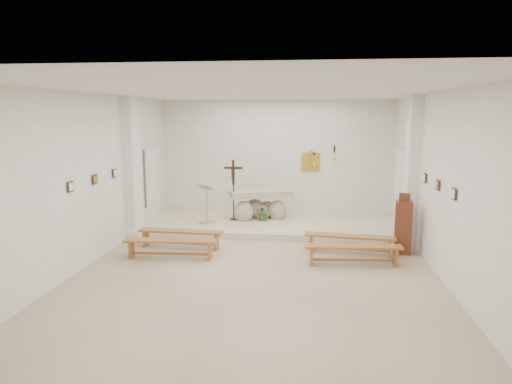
# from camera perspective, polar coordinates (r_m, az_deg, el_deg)

# --- Properties ---
(ground) EXTENTS (7.00, 10.00, 0.00)m
(ground) POSITION_cam_1_polar(r_m,az_deg,el_deg) (9.39, 0.24, -9.35)
(ground) COLOR #C9B491
(ground) RESTS_ON ground
(wall_left) EXTENTS (0.02, 10.00, 3.50)m
(wall_left) POSITION_cam_1_polar(r_m,az_deg,el_deg) (9.97, -20.11, 1.52)
(wall_left) COLOR white
(wall_left) RESTS_ON ground
(wall_right) EXTENTS (0.02, 10.00, 3.50)m
(wall_right) POSITION_cam_1_polar(r_m,az_deg,el_deg) (9.27, 22.22, 0.81)
(wall_right) COLOR white
(wall_right) RESTS_ON ground
(wall_back) EXTENTS (7.00, 0.02, 3.50)m
(wall_back) POSITION_cam_1_polar(r_m,az_deg,el_deg) (13.91, 2.49, 4.26)
(wall_back) COLOR white
(wall_back) RESTS_ON ground
(ceiling) EXTENTS (7.00, 10.00, 0.02)m
(ceiling) POSITION_cam_1_polar(r_m,az_deg,el_deg) (8.89, 0.26, 12.43)
(ceiling) COLOR silver
(ceiling) RESTS_ON wall_back
(sanctuary_platform) EXTENTS (6.98, 3.00, 0.15)m
(sanctuary_platform) POSITION_cam_1_polar(r_m,az_deg,el_deg) (12.72, 1.96, -3.90)
(sanctuary_platform) COLOR beige
(sanctuary_platform) RESTS_ON ground
(pilaster_left) EXTENTS (0.26, 0.55, 3.50)m
(pilaster_left) POSITION_cam_1_polar(r_m,az_deg,el_deg) (11.74, -15.25, 2.92)
(pilaster_left) COLOR white
(pilaster_left) RESTS_ON ground
(pilaster_right) EXTENTS (0.26, 0.55, 3.50)m
(pilaster_right) POSITION_cam_1_polar(r_m,az_deg,el_deg) (11.17, 18.90, 2.41)
(pilaster_right) COLOR white
(pilaster_right) RESTS_ON ground
(gold_wall_relief) EXTENTS (0.55, 0.04, 0.55)m
(gold_wall_relief) POSITION_cam_1_polar(r_m,az_deg,el_deg) (13.86, 6.82, 3.77)
(gold_wall_relief) COLOR gold
(gold_wall_relief) RESTS_ON wall_back
(sanctuary_lamp) EXTENTS (0.11, 0.36, 0.44)m
(sanctuary_lamp) POSITION_cam_1_polar(r_m,az_deg,el_deg) (13.61, 9.80, 4.26)
(sanctuary_lamp) COLOR black
(sanctuary_lamp) RESTS_ON wall_back
(station_frame_left_front) EXTENTS (0.03, 0.20, 0.20)m
(station_frame_left_front) POSITION_cam_1_polar(r_m,az_deg,el_deg) (9.27, -22.18, 0.62)
(station_frame_left_front) COLOR #382518
(station_frame_left_front) RESTS_ON wall_left
(station_frame_left_mid) EXTENTS (0.03, 0.20, 0.20)m
(station_frame_left_mid) POSITION_cam_1_polar(r_m,az_deg,el_deg) (10.15, -19.50, 1.52)
(station_frame_left_mid) COLOR #382518
(station_frame_left_mid) RESTS_ON wall_left
(station_frame_left_rear) EXTENTS (0.03, 0.20, 0.20)m
(station_frame_left_rear) POSITION_cam_1_polar(r_m,az_deg,el_deg) (11.05, -17.25, 2.26)
(station_frame_left_rear) COLOR #382518
(station_frame_left_rear) RESTS_ON wall_left
(station_frame_right_front) EXTENTS (0.03, 0.20, 0.20)m
(station_frame_right_front) POSITION_cam_1_polar(r_m,az_deg,el_deg) (8.52, 23.51, -0.21)
(station_frame_right_front) COLOR #382518
(station_frame_right_front) RESTS_ON wall_right
(station_frame_right_mid) EXTENTS (0.03, 0.20, 0.20)m
(station_frame_right_mid) POSITION_cam_1_polar(r_m,az_deg,el_deg) (9.46, 21.77, 0.82)
(station_frame_right_mid) COLOR #382518
(station_frame_right_mid) RESTS_ON wall_right
(station_frame_right_rear) EXTENTS (0.03, 0.20, 0.20)m
(station_frame_right_rear) POSITION_cam_1_polar(r_m,az_deg,el_deg) (10.42, 20.35, 1.67)
(station_frame_right_rear) COLOR #382518
(station_frame_right_rear) RESTS_ON wall_right
(radiator_left) EXTENTS (0.10, 0.85, 0.52)m
(radiator_left) POSITION_cam_1_polar(r_m,az_deg,el_deg) (12.65, -14.04, -3.37)
(radiator_left) COLOR silver
(radiator_left) RESTS_ON ground
(radiator_right) EXTENTS (0.10, 0.85, 0.52)m
(radiator_right) POSITION_cam_1_polar(r_m,az_deg,el_deg) (12.11, 18.09, -4.13)
(radiator_right) COLOR silver
(radiator_right) RESTS_ON ground
(altar) EXTENTS (1.82, 1.15, 0.88)m
(altar) POSITION_cam_1_polar(r_m,az_deg,el_deg) (12.89, 0.47, -1.85)
(altar) COLOR beige
(altar) RESTS_ON sanctuary_platform
(lectern) EXTENTS (0.47, 0.43, 1.08)m
(lectern) POSITION_cam_1_polar(r_m,az_deg,el_deg) (12.39, -6.22, -1.44)
(lectern) COLOR tan
(lectern) RESTS_ON sanctuary_platform
(crucifix_stand) EXTENTS (0.51, 0.22, 1.69)m
(crucifix_stand) POSITION_cam_1_polar(r_m,az_deg,el_deg) (12.61, -2.84, 0.83)
(crucifix_stand) COLOR #311B0F
(crucifix_stand) RESTS_ON sanctuary_platform
(potted_plant) EXTENTS (0.49, 0.46, 0.45)m
(potted_plant) POSITION_cam_1_polar(r_m,az_deg,el_deg) (12.67, 0.94, -2.57)
(potted_plant) COLOR #295421
(potted_plant) RESTS_ON sanctuary_platform
(donation_pedestal) EXTENTS (0.41, 0.41, 1.36)m
(donation_pedestal) POSITION_cam_1_polar(r_m,az_deg,el_deg) (10.67, 17.89, -4.15)
(donation_pedestal) COLOR brown
(donation_pedestal) RESTS_ON ground
(bench_left_front) EXTENTS (1.99, 0.41, 0.42)m
(bench_left_front) POSITION_cam_1_polar(r_m,az_deg,el_deg) (10.74, -9.40, -5.28)
(bench_left_front) COLOR olive
(bench_left_front) RESTS_ON ground
(bench_right_front) EXTENTS (2.00, 0.55, 0.42)m
(bench_right_front) POSITION_cam_1_polar(r_m,az_deg,el_deg) (10.39, 11.63, -5.87)
(bench_right_front) COLOR olive
(bench_right_front) RESTS_ON ground
(bench_left_second) EXTENTS (2.00, 0.42, 0.42)m
(bench_left_second) POSITION_cam_1_polar(r_m,az_deg,el_deg) (10.00, -10.66, -6.46)
(bench_left_second) COLOR olive
(bench_left_second) RESTS_ON ground
(bench_right_second) EXTENTS (2.00, 0.45, 0.42)m
(bench_right_second) POSITION_cam_1_polar(r_m,az_deg,el_deg) (9.62, 12.05, -7.15)
(bench_right_second) COLOR olive
(bench_right_second) RESTS_ON ground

